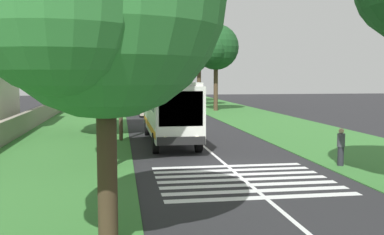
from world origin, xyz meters
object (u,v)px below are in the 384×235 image
Objects in this scene: roadside_tree_right_2 at (185,53)px; coach_bus at (169,107)px; roadside_tree_left_0 at (106,19)px; pedestrian at (341,146)px; roadside_tree_right_3 at (215,48)px; roadside_tree_right_1 at (198,49)px; trailing_car_0 at (148,109)px; roadside_tree_left_1 at (106,37)px; utility_pole at (120,67)px; trailing_minibus_0 at (142,94)px; roadside_tree_left_3 at (99,5)px; trailing_car_1 at (143,105)px; roadside_tree_left_2 at (97,40)px.

coach_bus is at bearing 170.50° from roadside_tree_right_2.
pedestrian is (-1.68, -10.29, -5.62)m from roadside_tree_left_0.
roadside_tree_right_1 is at bearing 3.87° from roadside_tree_right_3.
roadside_tree_left_1 reaches higher than trailing_car_0.
roadside_tree_right_1 is at bearing -18.09° from utility_pole.
roadside_tree_left_3 is at bearing 176.19° from trailing_minibus_0.
coach_bus is 17.59m from roadside_tree_left_3.
roadside_tree_left_3 reaches higher than trailing_minibus_0.
trailing_car_0 is at bearing -179.47° from trailing_car_1.
trailing_minibus_0 is at bearing -0.96° from trailing_car_0.
roadside_tree_left_0 is 1.15× the size of roadside_tree_left_3.
roadside_tree_left_1 is at bearing 1.38° from roadside_tree_left_3.
roadside_tree_left_0 is 5.81× the size of pedestrian.
roadside_tree_left_2 reaches higher than roadside_tree_left_3.
roadside_tree_left_0 reaches higher than coach_bus.
roadside_tree_left_2 is at bearing 179.72° from roadside_tree_left_1.
trailing_car_1 is at bearing 0.53° from trailing_car_0.
roadside_tree_right_1 is (49.70, -10.83, 2.04)m from roadside_tree_left_3.
roadside_tree_left_0 is at bearing 175.19° from trailing_minibus_0.
pedestrian is at bearing -142.06° from coach_bus.
trailing_car_1 is at bearing 79.53° from roadside_tree_right_3.
roadside_tree_left_0 is 0.95× the size of roadside_tree_right_1.
roadside_tree_right_2 reaches higher than roadside_tree_right_3.
coach_bus is 2.60× the size of trailing_car_0.
roadside_tree_left_1 is 19.39m from roadside_tree_left_2.
roadside_tree_left_0 is 0.85× the size of roadside_tree_right_2.
roadside_tree_left_0 is 51.48m from roadside_tree_right_2.
roadside_tree_left_3 is at bearing -179.46° from roadside_tree_left_0.
roadside_tree_left_1 is 12.46m from roadside_tree_right_3.
roadside_tree_left_3 is 43.03m from roadside_tree_right_3.
trailing_car_0 is at bearing -137.20° from roadside_tree_left_1.
roadside_tree_right_1 is 1.03× the size of roadside_tree_right_3.
coach_bus is at bearing -110.01° from utility_pole.
roadside_tree_left_2 is at bearing 2.90° from roadside_tree_left_3.
roadside_tree_left_1 is 1.17× the size of roadside_tree_left_2.
roadside_tree_right_1 is 6.13× the size of pedestrian.
coach_bus is at bearing 167.23° from roadside_tree_right_1.
trailing_car_1 is at bearing -5.58° from roadside_tree_left_0.
roadside_tree_right_3 reaches higher than roadside_tree_left_3.
trailing_minibus_0 reaches higher than pedestrian.
utility_pole reaches higher than trailing_car_0.
coach_bus is 3.98m from utility_pole.
roadside_tree_left_2 is (-21.95, 4.21, 5.84)m from trailing_car_1.
roadside_tree_right_2 is (50.33, -10.74, 1.16)m from roadside_tree_left_0.
trailing_minibus_0 is at bearing 69.66° from roadside_tree_right_1.
roadside_tree_left_3 is at bearing 164.64° from roadside_tree_right_3.
trailing_car_1 is 0.48× the size of utility_pole.
utility_pole reaches higher than roadside_tree_left_3.
roadside_tree_right_3 reaches higher than pedestrian.
trailing_minibus_0 is 0.61× the size of roadside_tree_left_0.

